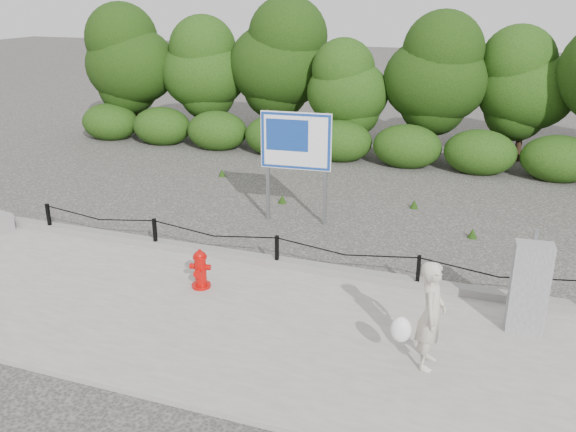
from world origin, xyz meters
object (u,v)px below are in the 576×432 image
Objects in this scene: fire_hydrant at (200,269)px; utility_cabinet at (529,288)px; pedestrian at (429,316)px; advertising_sign at (296,146)px.

utility_cabinet is at bearing -5.70° from fire_hydrant.
utility_cabinet reaches higher than pedestrian.
utility_cabinet is 5.72m from advertising_sign.
advertising_sign reaches higher than fire_hydrant.
fire_hydrant is at bearing -101.55° from advertising_sign.
advertising_sign is at bearing 73.21° from fire_hydrant.
pedestrian is 1.85m from utility_cabinet.
advertising_sign is at bearing 140.91° from utility_cabinet.
pedestrian is at bearing -135.91° from utility_cabinet.
advertising_sign reaches higher than pedestrian.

